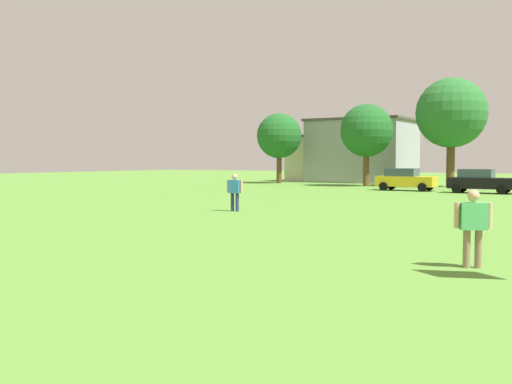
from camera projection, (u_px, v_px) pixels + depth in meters
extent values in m
plane|color=#568C33|center=(394.00, 208.00, 28.87)|extent=(160.00, 160.00, 0.00)
cylinder|color=#8C7259|center=(478.00, 249.00, 12.87)|extent=(0.16, 0.16, 0.83)
cylinder|color=#8C7259|center=(467.00, 249.00, 12.88)|extent=(0.16, 0.16, 0.83)
cube|color=#4CB266|center=(473.00, 216.00, 12.84)|extent=(0.63, 0.53, 0.59)
cylinder|color=tan|center=(489.00, 215.00, 12.81)|extent=(0.12, 0.12, 0.55)
cylinder|color=tan|center=(457.00, 215.00, 12.86)|extent=(0.12, 0.12, 0.55)
sphere|color=tan|center=(473.00, 196.00, 12.81)|extent=(0.26, 0.26, 0.26)
cylinder|color=navy|center=(232.00, 202.00, 27.03)|extent=(0.16, 0.16, 0.83)
cylinder|color=navy|center=(237.00, 202.00, 26.91)|extent=(0.16, 0.16, 0.83)
cube|color=#337FCC|center=(235.00, 186.00, 26.93)|extent=(0.58, 0.35, 0.59)
cylinder|color=tan|center=(228.00, 186.00, 27.08)|extent=(0.12, 0.12, 0.55)
cylinder|color=tan|center=(241.00, 186.00, 26.77)|extent=(0.12, 0.12, 0.55)
sphere|color=tan|center=(235.00, 177.00, 26.91)|extent=(0.26, 0.26, 0.26)
cube|color=yellow|center=(406.00, 181.00, 44.90)|extent=(4.30, 1.80, 0.76)
cube|color=#334756|center=(402.00, 172.00, 45.04)|extent=(2.24, 1.58, 0.60)
cylinder|color=black|center=(429.00, 186.00, 44.92)|extent=(0.64, 0.22, 0.64)
cylinder|color=black|center=(422.00, 187.00, 43.39)|extent=(0.64, 0.22, 0.64)
cylinder|color=black|center=(391.00, 185.00, 46.45)|extent=(0.64, 0.22, 0.64)
cylinder|color=black|center=(383.00, 186.00, 44.92)|extent=(0.64, 0.22, 0.64)
cube|color=black|center=(481.00, 183.00, 41.44)|extent=(4.30, 1.80, 0.76)
cube|color=#334756|center=(476.00, 173.00, 41.58)|extent=(2.24, 1.58, 0.60)
cylinder|color=black|center=(506.00, 189.00, 41.46)|extent=(0.64, 0.22, 0.64)
cylinder|color=black|center=(501.00, 190.00, 39.93)|extent=(0.64, 0.22, 0.64)
cylinder|color=black|center=(462.00, 188.00, 42.99)|extent=(0.64, 0.22, 0.64)
cylinder|color=black|center=(456.00, 189.00, 41.46)|extent=(0.64, 0.22, 0.64)
cylinder|color=brown|center=(279.00, 169.00, 59.12)|extent=(0.52, 0.52, 2.80)
sphere|color=#1E5B23|center=(279.00, 136.00, 58.94)|extent=(4.43, 4.43, 4.43)
cylinder|color=brown|center=(366.00, 170.00, 52.52)|extent=(0.54, 0.54, 2.92)
sphere|color=#1E5B23|center=(367.00, 130.00, 52.34)|extent=(4.62, 4.62, 4.62)
cylinder|color=brown|center=(450.00, 165.00, 51.19)|extent=(0.70, 0.70, 3.78)
sphere|color=#286B2D|center=(451.00, 113.00, 50.95)|extent=(5.98, 5.98, 5.98)
cube|color=#9999A3|center=(362.00, 152.00, 62.27)|extent=(9.77, 7.85, 6.28)
cube|color=#4C4742|center=(363.00, 120.00, 62.10)|extent=(10.16, 8.17, 0.24)
cube|color=beige|center=(337.00, 159.00, 63.80)|extent=(9.39, 6.36, 4.69)
cube|color=#4C4742|center=(337.00, 136.00, 63.67)|extent=(9.77, 6.62, 0.24)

